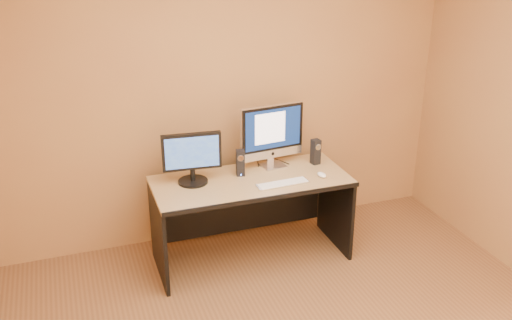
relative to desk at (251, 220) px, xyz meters
The scene contains 10 objects.
walls 1.73m from the desk, 92.19° to the right, with size 4.00×4.00×2.60m, color olive, non-canonical shape.
desk is the anchor object (origin of this frame).
imac 0.71m from the desk, 36.42° to the left, with size 0.56×0.20×0.54m, color silver, non-canonical shape.
second_monitor 0.73m from the desk, 167.58° to the left, with size 0.47×0.23×0.41m, color black, non-canonical shape.
speaker_left 0.48m from the desk, 115.06° to the left, with size 0.07×0.07×0.21m, color black, non-canonical shape.
speaker_right 0.79m from the desk, 11.72° to the left, with size 0.07×0.07×0.21m, color black, non-canonical shape.
keyboard 0.45m from the desk, 40.16° to the right, with size 0.42×0.11×0.02m, color silver.
mouse 0.68m from the desk, 13.98° to the right, with size 0.06×0.10×0.04m, color white.
cable_a 0.58m from the desk, 38.04° to the left, with size 0.01×0.01×0.21m, color black.
cable_b 0.50m from the desk, 61.42° to the left, with size 0.01×0.01×0.18m, color black.
Camera 1 is at (-1.28, -2.45, 2.61)m, focal length 40.00 mm.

